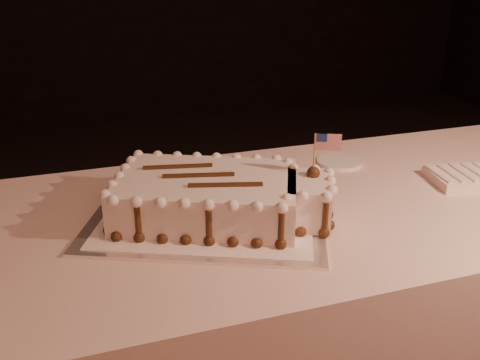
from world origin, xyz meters
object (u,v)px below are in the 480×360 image
object	(u,v)px
sheet_cake	(220,196)
napkin_stack	(468,177)
cake_board	(208,217)
banquet_table	(333,316)
side_plate	(339,162)

from	to	relation	value
sheet_cake	napkin_stack	bearing A→B (deg)	-0.09
cake_board	sheet_cake	distance (m)	0.06
banquet_table	side_plate	world-z (taller)	side_plate
banquet_table	cake_board	world-z (taller)	cake_board
banquet_table	napkin_stack	distance (m)	0.54
banquet_table	sheet_cake	world-z (taller)	sheet_cake
sheet_cake	side_plate	xyz separation A→B (m)	(0.44, 0.23, -0.05)
napkin_stack	side_plate	size ratio (longest dim) A/B	1.65
cake_board	side_plate	size ratio (longest dim) A/B	4.07
banquet_table	cake_board	bearing A→B (deg)	-179.02
napkin_stack	banquet_table	bearing A→B (deg)	177.11
banquet_table	side_plate	bearing A→B (deg)	64.27
napkin_stack	cake_board	bearing A→B (deg)	179.02
banquet_table	sheet_cake	bearing A→B (deg)	-176.98
banquet_table	side_plate	size ratio (longest dim) A/B	17.94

